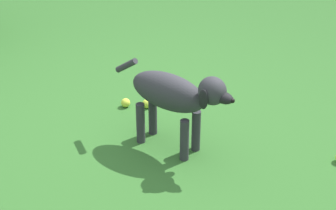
# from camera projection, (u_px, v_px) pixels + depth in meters

# --- Properties ---
(ground) EXTENTS (14.00, 14.00, 0.00)m
(ground) POSITION_uv_depth(u_px,v_px,m) (151.00, 133.00, 3.71)
(ground) COLOR #2D6026
(dog) EXTENTS (0.71, 0.58, 0.59)m
(dog) POSITION_uv_depth(u_px,v_px,m) (175.00, 95.00, 3.36)
(dog) COLOR #2D2D33
(dog) RESTS_ON ground
(tennis_ball_0) EXTENTS (0.07, 0.07, 0.07)m
(tennis_ball_0) POSITION_uv_depth(u_px,v_px,m) (147.00, 104.00, 3.98)
(tennis_ball_0) COLOR #C1D13A
(tennis_ball_0) RESTS_ON ground
(tennis_ball_1) EXTENTS (0.07, 0.07, 0.07)m
(tennis_ball_1) POSITION_uv_depth(u_px,v_px,m) (126.00, 103.00, 3.99)
(tennis_ball_1) COLOR #C3D13D
(tennis_ball_1) RESTS_ON ground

